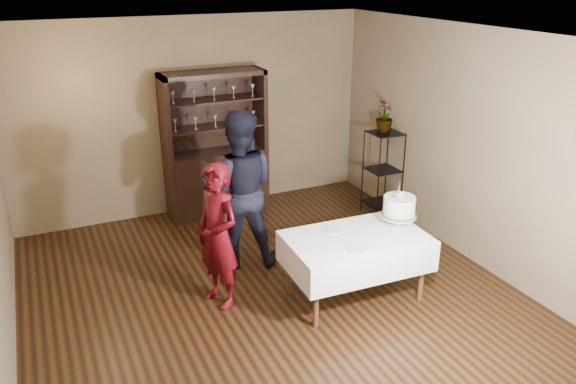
{
  "coord_description": "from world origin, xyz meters",
  "views": [
    {
      "loc": [
        -2.01,
        -4.92,
        3.28
      ],
      "look_at": [
        0.31,
        0.1,
        1.05
      ],
      "focal_mm": 35.0,
      "sensor_mm": 36.0,
      "label": 1
    }
  ],
  "objects_px": {
    "china_hutch": "(216,167)",
    "cake": "(399,208)",
    "cake_table": "(356,251)",
    "woman": "(218,236)",
    "plant_etagere": "(383,170)",
    "man": "(239,190)",
    "potted_plant": "(384,116)"
  },
  "relations": [
    {
      "from": "china_hutch",
      "to": "plant_etagere",
      "type": "distance_m",
      "value": 2.33
    },
    {
      "from": "plant_etagere",
      "to": "woman",
      "type": "xyz_separation_m",
      "value": [
        -2.81,
        -1.24,
        0.12
      ]
    },
    {
      "from": "plant_etagere",
      "to": "woman",
      "type": "distance_m",
      "value": 3.07
    },
    {
      "from": "china_hutch",
      "to": "cake_table",
      "type": "distance_m",
      "value": 2.86
    },
    {
      "from": "china_hutch",
      "to": "man",
      "type": "xyz_separation_m",
      "value": [
        -0.22,
        -1.55,
        0.26
      ]
    },
    {
      "from": "plant_etagere",
      "to": "potted_plant",
      "type": "distance_m",
      "value": 0.75
    },
    {
      "from": "china_hutch",
      "to": "cake",
      "type": "xyz_separation_m",
      "value": [
        1.13,
        -2.75,
        0.26
      ]
    },
    {
      "from": "china_hutch",
      "to": "cake",
      "type": "distance_m",
      "value": 2.98
    },
    {
      "from": "plant_etagere",
      "to": "woman",
      "type": "relative_size",
      "value": 0.78
    },
    {
      "from": "man",
      "to": "potted_plant",
      "type": "bearing_deg",
      "value": -147.05
    },
    {
      "from": "cake_table",
      "to": "woman",
      "type": "relative_size",
      "value": 0.95
    },
    {
      "from": "plant_etagere",
      "to": "potted_plant",
      "type": "bearing_deg",
      "value": 92.31
    },
    {
      "from": "man",
      "to": "cake_table",
      "type": "bearing_deg",
      "value": 143.04
    },
    {
      "from": "cake_table",
      "to": "man",
      "type": "relative_size",
      "value": 0.8
    },
    {
      "from": "cake_table",
      "to": "potted_plant",
      "type": "xyz_separation_m",
      "value": [
        1.49,
        1.78,
        0.86
      ]
    },
    {
      "from": "woman",
      "to": "china_hutch",
      "type": "bearing_deg",
      "value": 142.04
    },
    {
      "from": "china_hutch",
      "to": "cake",
      "type": "relative_size",
      "value": 3.86
    },
    {
      "from": "woman",
      "to": "cake",
      "type": "bearing_deg",
      "value": 55.74
    },
    {
      "from": "woman",
      "to": "man",
      "type": "distance_m",
      "value": 0.91
    },
    {
      "from": "woman",
      "to": "potted_plant",
      "type": "bearing_deg",
      "value": 94.18
    },
    {
      "from": "cake",
      "to": "man",
      "type": "bearing_deg",
      "value": 138.47
    },
    {
      "from": "china_hutch",
      "to": "cake_table",
      "type": "height_order",
      "value": "china_hutch"
    },
    {
      "from": "plant_etagere",
      "to": "cake_table",
      "type": "distance_m",
      "value": 2.29
    },
    {
      "from": "plant_etagere",
      "to": "cake_table",
      "type": "xyz_separation_m",
      "value": [
        -1.49,
        -1.74,
        -0.11
      ]
    },
    {
      "from": "china_hutch",
      "to": "woman",
      "type": "height_order",
      "value": "china_hutch"
    },
    {
      "from": "cake_table",
      "to": "cake",
      "type": "xyz_separation_m",
      "value": [
        0.54,
        0.04,
        0.38
      ]
    },
    {
      "from": "china_hutch",
      "to": "potted_plant",
      "type": "xyz_separation_m",
      "value": [
        2.08,
        -1.01,
        0.74
      ]
    },
    {
      "from": "plant_etagere",
      "to": "man",
      "type": "relative_size",
      "value": 0.65
    },
    {
      "from": "woman",
      "to": "cake_table",
      "type": "bearing_deg",
      "value": 48.81
    },
    {
      "from": "plant_etagere",
      "to": "cake",
      "type": "distance_m",
      "value": 1.96
    },
    {
      "from": "china_hutch",
      "to": "plant_etagere",
      "type": "bearing_deg",
      "value": -26.83
    },
    {
      "from": "china_hutch",
      "to": "man",
      "type": "height_order",
      "value": "china_hutch"
    }
  ]
}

